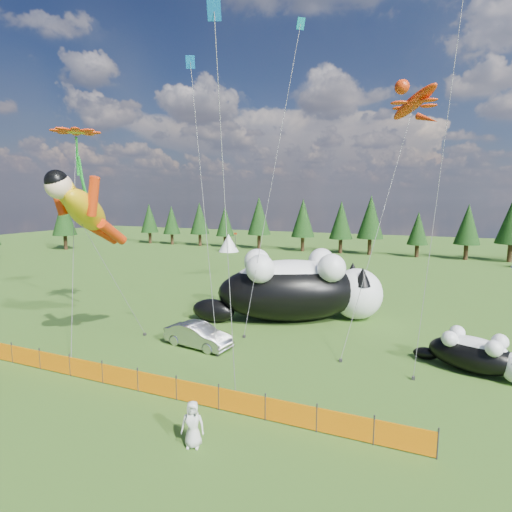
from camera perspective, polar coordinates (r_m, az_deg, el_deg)
The scene contains 14 objects.
ground at distance 20.93m, azimuth -8.87°, elevation -15.58°, with size 160.00×160.00×0.00m, color #17380A.
safety_fence at distance 18.48m, azimuth -13.99°, elevation -17.40°, with size 22.06×0.06×1.10m.
tree_line at distance 62.25m, azimuth 13.21°, elevation 3.98°, with size 90.00×4.00×8.00m, color black, non-canonical shape.
festival_tents at distance 56.70m, azimuth 23.30°, elevation 0.48°, with size 50.00×3.20×2.80m, color white, non-canonical shape.
cat_large at distance 27.85m, azimuth 6.16°, elevation -4.49°, with size 12.50×8.69×4.84m.
cat_small at distance 22.61m, azimuth 29.12°, elevation -12.15°, with size 5.31×3.21×1.98m.
car at distance 23.44m, azimuth -8.27°, elevation -11.14°, with size 1.43×4.09×1.35m, color #ADACB1.
spectator_e at distance 14.87m, azimuth -9.03°, elevation -22.65°, with size 0.80×0.52×1.63m, color silver.
superhero_kite at distance 22.95m, azimuth -23.12°, elevation 5.91°, with size 6.31×6.54×10.36m.
gecko_kite at distance 29.43m, azimuth 21.65°, elevation 19.70°, with size 6.00×12.12×17.12m.
flower_kite at distance 28.46m, azimuth -24.35°, elevation 15.56°, with size 6.98×7.98×14.75m.
diamond_kite_a at distance 26.14m, azimuth -9.17°, elevation 23.91°, with size 4.05×3.95×17.40m.
diamond_kite_c at distance 17.84m, azimuth -5.83°, elevation 29.06°, with size 1.83×1.22×16.36m.
diamond_kite_d at distance 31.07m, azimuth 5.97°, elevation 28.28°, with size 1.69×7.57×21.53m.
Camera 1 is at (10.14, -16.25, 8.44)m, focal length 28.00 mm.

